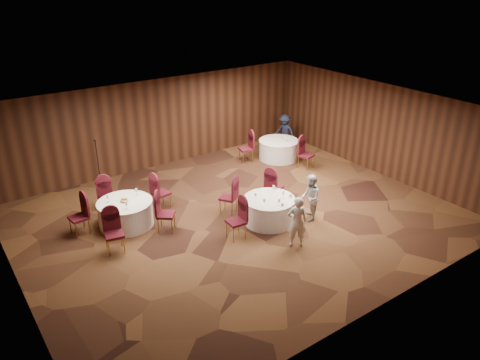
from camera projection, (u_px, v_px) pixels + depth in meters
ground at (238, 218)px, 13.78m from camera, size 12.00×12.00×0.00m
room_shell at (238, 156)px, 12.96m from camera, size 12.00×12.00×12.00m
table_main at (269, 210)px, 13.43m from camera, size 1.49×1.49×0.74m
table_left at (126, 213)px, 13.26m from camera, size 1.55×1.55×0.74m
table_right at (278, 149)px, 17.87m from camera, size 1.51×1.51×0.74m
chairs_main at (247, 201)px, 13.68m from camera, size 2.81×1.96×1.00m
chairs_left at (126, 209)px, 13.20m from camera, size 3.12×3.05×1.00m
chairs_right at (276, 152)px, 17.29m from camera, size 2.05×2.42×1.00m
tabletop_main at (276, 195)px, 13.23m from camera, size 1.06×1.09×0.22m
tabletop_left at (124, 199)px, 13.07m from camera, size 0.90×0.76×0.22m
tabletop_right at (286, 137)px, 17.58m from camera, size 0.08×0.08×0.22m
mic_stand at (100, 175)px, 15.34m from camera, size 0.24×0.24×1.73m
woman_a at (297, 222)px, 12.12m from camera, size 0.63×0.57×1.44m
woman_b at (310, 198)px, 13.43m from camera, size 0.84×0.86×1.40m
man_c at (285, 131)px, 18.84m from camera, size 0.73×1.00×1.39m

